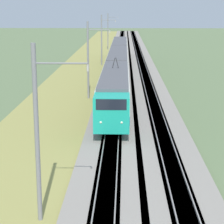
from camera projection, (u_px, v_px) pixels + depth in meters
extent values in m
cube|color=gray|center=(118.00, 76.00, 64.45)|extent=(240.00, 4.40, 0.30)
cube|color=gray|center=(145.00, 76.00, 64.34)|extent=(240.00, 4.40, 0.30)
cube|color=#4C4238|center=(118.00, 76.00, 64.45)|extent=(240.00, 1.57, 0.30)
cube|color=gray|center=(114.00, 75.00, 64.41)|extent=(240.00, 0.07, 0.15)
cube|color=gray|center=(122.00, 75.00, 64.38)|extent=(240.00, 0.07, 0.15)
cube|color=#4C4238|center=(145.00, 76.00, 64.34)|extent=(240.00, 1.57, 0.30)
cube|color=gray|center=(142.00, 75.00, 64.30)|extent=(240.00, 0.07, 0.15)
cube|color=gray|center=(149.00, 75.00, 64.27)|extent=(240.00, 0.07, 0.15)
cube|color=#99934C|center=(78.00, 77.00, 64.64)|extent=(240.00, 8.41, 0.12)
cube|color=#19A88E|center=(112.00, 113.00, 33.03)|extent=(2.37, 2.70, 2.69)
cube|color=black|center=(112.00, 102.00, 32.47)|extent=(1.71, 2.25, 0.81)
sphere|color=#F2EAC6|center=(101.00, 122.00, 32.05)|extent=(0.20, 0.20, 0.20)
sphere|color=#F2EAC6|center=(122.00, 122.00, 32.01)|extent=(0.20, 0.20, 0.20)
cube|color=navy|center=(115.00, 98.00, 43.25)|extent=(18.18, 2.81, 0.75)
cube|color=silver|center=(115.00, 84.00, 42.93)|extent=(18.18, 2.81, 1.94)
cube|color=black|center=(115.00, 83.00, 42.89)|extent=(16.73, 2.83, 0.81)
cube|color=#515156|center=(115.00, 73.00, 42.67)|extent=(18.18, 2.58, 0.25)
cube|color=black|center=(115.00, 104.00, 43.40)|extent=(17.27, 2.39, 0.55)
cylinder|color=black|center=(106.00, 121.00, 36.30)|extent=(0.86, 0.12, 0.86)
cylinder|color=black|center=(119.00, 121.00, 36.27)|extent=(0.86, 0.12, 0.86)
cube|color=navy|center=(118.00, 69.00, 62.65)|extent=(20.56, 2.81, 0.75)
cube|color=silver|center=(118.00, 60.00, 62.33)|extent=(20.56, 2.81, 1.94)
cube|color=black|center=(118.00, 59.00, 62.29)|extent=(18.91, 2.83, 0.81)
cube|color=#515156|center=(118.00, 52.00, 62.07)|extent=(20.56, 2.58, 0.25)
cube|color=black|center=(118.00, 74.00, 62.80)|extent=(19.53, 2.39, 0.55)
cube|color=navy|center=(120.00, 54.00, 83.20)|extent=(20.56, 2.81, 0.75)
cube|color=silver|center=(120.00, 47.00, 82.89)|extent=(20.56, 2.81, 1.94)
cube|color=black|center=(120.00, 46.00, 82.85)|extent=(18.91, 2.83, 0.81)
cube|color=#515156|center=(120.00, 41.00, 82.63)|extent=(20.56, 2.58, 0.25)
cube|color=black|center=(120.00, 57.00, 83.36)|extent=(19.53, 2.39, 0.55)
cylinder|color=black|center=(114.00, 63.00, 45.17)|extent=(0.06, 0.33, 1.08)
cylinder|color=black|center=(117.00, 63.00, 45.16)|extent=(0.06, 0.33, 1.08)
cube|color=black|center=(113.00, 132.00, 36.49)|extent=(0.10, 0.10, 0.00)
cylinder|color=slate|center=(37.00, 137.00, 20.18)|extent=(0.22, 0.22, 8.63)
cylinder|color=slate|center=(61.00, 63.00, 19.34)|extent=(0.08, 2.40, 0.08)
cylinder|color=#B2ADA8|center=(88.00, 68.00, 19.36)|extent=(0.10, 0.10, 0.30)
cylinder|color=slate|center=(88.00, 61.00, 48.10)|extent=(0.22, 0.22, 8.63)
cylinder|color=slate|center=(99.00, 30.00, 47.26)|extent=(0.08, 2.40, 0.08)
cylinder|color=#B2ADA8|center=(110.00, 32.00, 47.27)|extent=(0.10, 0.10, 0.30)
cylinder|color=slate|center=(102.00, 40.00, 75.99)|extent=(0.22, 0.22, 8.82)
cylinder|color=slate|center=(108.00, 20.00, 75.13)|extent=(0.08, 2.40, 0.08)
cylinder|color=#B2ADA8|center=(115.00, 21.00, 75.15)|extent=(0.10, 0.10, 0.30)
cylinder|color=slate|center=(108.00, 32.00, 103.93)|extent=(0.22, 0.22, 8.63)
cylinder|color=slate|center=(113.00, 17.00, 103.09)|extent=(0.08, 2.40, 0.08)
cylinder|color=#B2ADA8|center=(118.00, 18.00, 103.11)|extent=(0.10, 0.10, 0.30)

